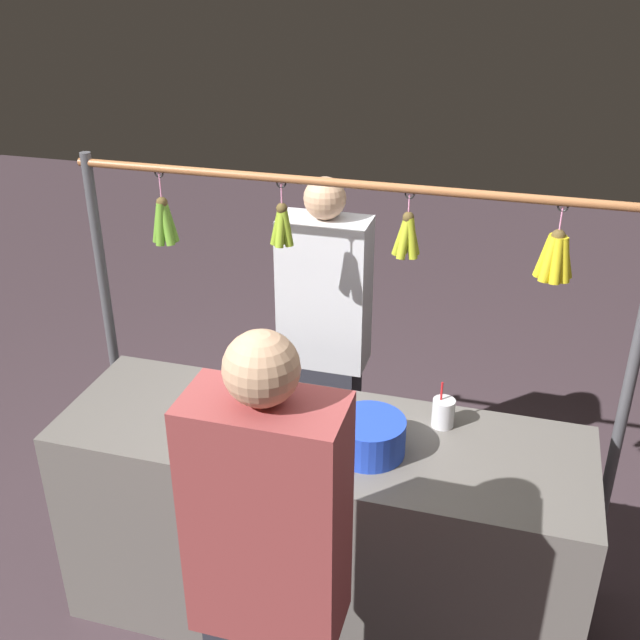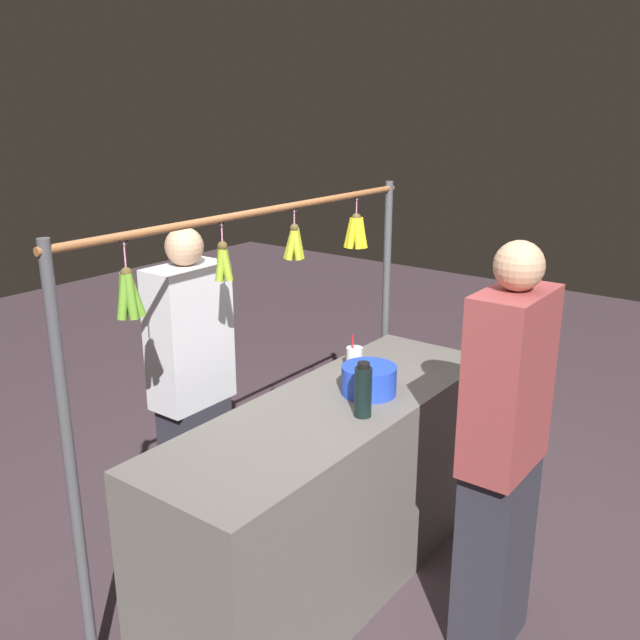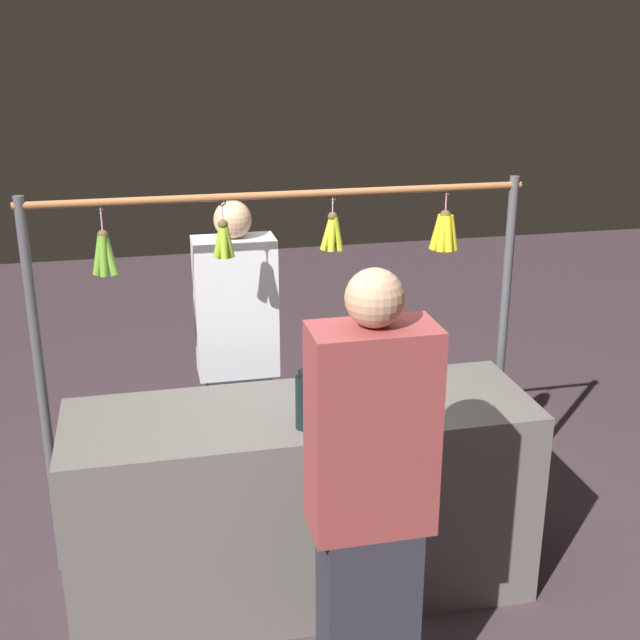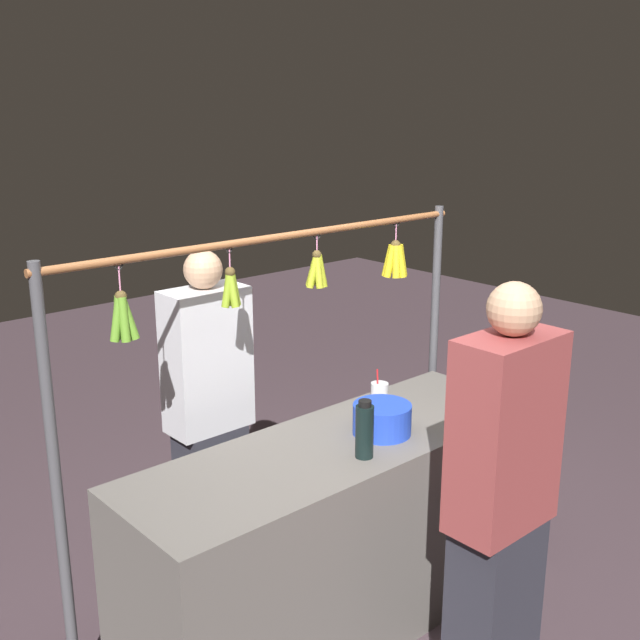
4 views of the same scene
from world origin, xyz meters
TOP-DOWN VIEW (x-y plane):
  - ground_plane at (0.00, 0.00)m, footprint 12.00×12.00m
  - market_counter at (0.00, 0.00)m, footprint 1.96×0.64m
  - display_rack at (-0.03, -0.39)m, footprint 2.19×0.14m
  - water_bottle at (0.02, 0.17)m, footprint 0.07×0.07m
  - blue_bucket at (-0.20, 0.06)m, footprint 0.25×0.25m
  - drink_cup at (-0.42, -0.17)m, footprint 0.08×0.08m
  - vendor_person at (0.18, -0.71)m, footprint 0.39×0.21m
  - customer_person at (-0.08, 0.76)m, footprint 0.40×0.22m

SIDE VIEW (x-z plane):
  - ground_plane at x=0.00m, z-range 0.00..0.00m
  - market_counter at x=0.00m, z-range 0.00..0.89m
  - vendor_person at x=0.18m, z-range -0.01..1.63m
  - customer_person at x=-0.08m, z-range -0.01..1.69m
  - drink_cup at x=-0.42m, z-range 0.86..1.04m
  - blue_bucket at x=-0.20m, z-range 0.89..1.02m
  - water_bottle at x=0.02m, z-range 0.89..1.13m
  - display_rack at x=-0.03m, z-range 0.35..2.11m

